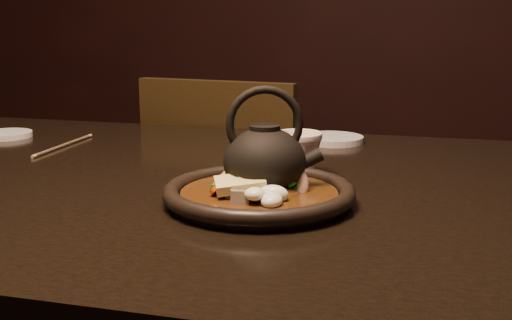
% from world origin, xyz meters
% --- Properties ---
extents(table, '(1.60, 0.90, 0.75)m').
position_xyz_m(table, '(0.00, 0.00, 0.67)').
color(table, black).
rests_on(table, floor).
extents(chair, '(0.45, 0.45, 0.85)m').
position_xyz_m(chair, '(0.06, 0.59, 0.46)').
color(chair, black).
rests_on(chair, floor).
extents(plate, '(0.26, 0.26, 0.03)m').
position_xyz_m(plate, '(0.30, -0.11, 0.76)').
color(plate, black).
rests_on(plate, table).
extents(stirfry, '(0.14, 0.15, 0.06)m').
position_xyz_m(stirfry, '(0.30, -0.11, 0.77)').
color(stirfry, '#3A1F0A').
rests_on(stirfry, plate).
extents(saucer_left, '(0.11, 0.11, 0.01)m').
position_xyz_m(saucer_left, '(-0.33, 0.22, 0.76)').
color(saucer_left, silver).
rests_on(saucer_left, table).
extents(saucer_right, '(0.12, 0.12, 0.01)m').
position_xyz_m(saucer_right, '(0.33, 0.34, 0.76)').
color(saucer_right, silver).
rests_on(saucer_right, table).
extents(tea_cup, '(0.10, 0.09, 0.08)m').
position_xyz_m(tea_cup, '(0.32, 0.05, 0.79)').
color(tea_cup, silver).
rests_on(tea_cup, table).
extents(chopsticks, '(0.01, 0.22, 0.01)m').
position_xyz_m(chopsticks, '(-0.16, 0.16, 0.75)').
color(chopsticks, '#A07F5B').
rests_on(chopsticks, table).
extents(teapot, '(0.14, 0.11, 0.15)m').
position_xyz_m(teapot, '(0.30, -0.09, 0.81)').
color(teapot, black).
rests_on(teapot, table).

